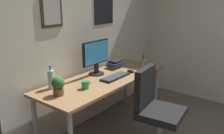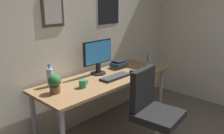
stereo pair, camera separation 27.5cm
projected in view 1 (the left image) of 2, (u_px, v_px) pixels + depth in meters
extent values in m
cube|color=beige|center=(62.00, 31.00, 2.71)|extent=(4.40, 0.08, 2.60)
cube|color=#4C3823|center=(51.00, 11.00, 2.49)|extent=(0.28, 0.02, 0.34)
cube|color=beige|center=(52.00, 11.00, 2.48)|extent=(0.22, 0.00, 0.28)
cube|color=black|center=(104.00, 3.00, 3.15)|extent=(0.40, 0.01, 0.56)
cube|color=#936D47|center=(106.00, 78.00, 2.85)|extent=(1.83, 0.67, 0.03)
cylinder|color=#9EA0A5|center=(156.00, 90.00, 3.45)|extent=(0.05, 0.05, 0.70)
cylinder|color=#9EA0A5|center=(35.00, 126.00, 2.46)|extent=(0.05, 0.05, 0.70)
cylinder|color=#9EA0A5|center=(126.00, 83.00, 3.77)|extent=(0.05, 0.05, 0.70)
cube|color=black|center=(161.00, 113.00, 2.52)|extent=(0.51, 0.51, 0.08)
cube|color=black|center=(145.00, 87.00, 2.54)|extent=(0.43, 0.12, 0.45)
cylinder|color=#9EA0A5|center=(160.00, 133.00, 2.59)|extent=(0.07, 0.07, 0.42)
cylinder|color=black|center=(97.00, 73.00, 2.97)|extent=(0.20, 0.20, 0.01)
cube|color=black|center=(96.00, 68.00, 2.95)|extent=(0.05, 0.04, 0.12)
cube|color=black|center=(96.00, 52.00, 2.90)|extent=(0.46, 0.02, 0.30)
cube|color=#338CD8|center=(97.00, 53.00, 2.89)|extent=(0.43, 0.00, 0.27)
cube|color=black|center=(115.00, 77.00, 2.83)|extent=(0.43, 0.15, 0.02)
cube|color=#38383A|center=(115.00, 76.00, 2.83)|extent=(0.41, 0.13, 0.00)
ellipsoid|color=black|center=(131.00, 71.00, 3.04)|extent=(0.06, 0.11, 0.04)
cylinder|color=silver|center=(51.00, 80.00, 2.46)|extent=(0.07, 0.07, 0.20)
cylinder|color=silver|center=(50.00, 69.00, 2.43)|extent=(0.03, 0.03, 0.04)
cylinder|color=#2659B2|center=(50.00, 67.00, 2.42)|extent=(0.03, 0.03, 0.01)
cylinder|color=#2D8C59|center=(85.00, 85.00, 2.48)|extent=(0.08, 0.08, 0.09)
torus|color=#2D8C59|center=(89.00, 83.00, 2.52)|extent=(0.05, 0.01, 0.05)
cylinder|color=brown|center=(59.00, 91.00, 2.31)|extent=(0.11, 0.11, 0.07)
sphere|color=#2D6B33|center=(58.00, 83.00, 2.28)|extent=(0.13, 0.13, 0.13)
ellipsoid|color=#287A38|center=(54.00, 83.00, 2.27)|extent=(0.07, 0.08, 0.02)
ellipsoid|color=#287A38|center=(59.00, 80.00, 2.32)|extent=(0.07, 0.08, 0.02)
ellipsoid|color=#287A38|center=(58.00, 82.00, 2.24)|extent=(0.08, 0.07, 0.02)
cylinder|color=#9EA0A5|center=(143.00, 63.00, 3.31)|extent=(0.07, 0.07, 0.09)
cylinder|color=#263FBF|center=(143.00, 58.00, 3.30)|extent=(0.01, 0.01, 0.13)
cylinder|color=red|center=(143.00, 58.00, 3.29)|extent=(0.01, 0.01, 0.13)
cylinder|color=black|center=(143.00, 58.00, 3.28)|extent=(0.01, 0.01, 0.13)
cylinder|color=#9EA0A5|center=(144.00, 57.00, 3.29)|extent=(0.01, 0.03, 0.14)
cylinder|color=#9EA0A5|center=(143.00, 58.00, 3.28)|extent=(0.01, 0.02, 0.14)
cube|color=gold|center=(115.00, 66.00, 3.29)|extent=(0.21, 0.12, 0.02)
cube|color=#33723F|center=(114.00, 65.00, 3.27)|extent=(0.21, 0.16, 0.03)
cube|color=navy|center=(115.00, 63.00, 3.24)|extent=(0.22, 0.16, 0.03)
cube|color=black|center=(115.00, 61.00, 3.24)|extent=(0.17, 0.14, 0.03)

